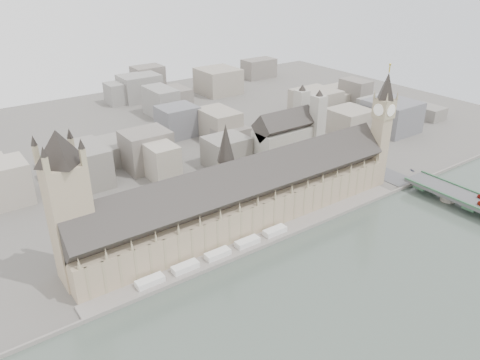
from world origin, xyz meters
TOP-DOWN VIEW (x-y plane):
  - ground at (0.00, 0.00)m, footprint 900.00×900.00m
  - embankment_wall at (0.00, -15.00)m, footprint 600.00×1.50m
  - river_terrace at (0.00, -7.50)m, footprint 270.00×15.00m
  - terrace_tents at (-40.00, -7.00)m, footprint 118.00×7.00m
  - palace_of_westminster at (0.00, 19.70)m, footprint 265.00×40.73m
  - elizabeth_tower at (138.00, 8.00)m, footprint 17.00×17.00m
  - victoria_tower at (-122.00, 26.00)m, footprint 30.00×30.00m
  - central_tower at (-10.00, 26.00)m, footprint 13.00×13.00m
  - westminster_abbey at (110.92, 95.00)m, footprint 68.00×36.00m
  - city_skyline_inland at (0.00, 245.00)m, footprint 720.00×360.00m
  - park_trees at (-10.00, 60.00)m, footprint 110.00×30.00m
  - car_approach at (168.40, -8.89)m, footprint 2.86×4.95m

SIDE VIEW (x-z plane):
  - ground at x=0.00m, z-range 0.00..0.00m
  - river_terrace at x=0.00m, z-range 0.00..2.00m
  - embankment_wall at x=0.00m, z-range 0.00..3.00m
  - terrace_tents at x=-40.00m, z-range 2.00..6.00m
  - park_trees at x=-10.00m, z-range 0.00..15.00m
  - car_approach at x=168.40m, z-range 10.25..11.60m
  - city_skyline_inland at x=0.00m, z-range 0.00..38.00m
  - palace_of_westminster at x=0.00m, z-range -5.02..50.43m
  - westminster_abbey at x=110.92m, z-range -6.92..57.08m
  - victoria_tower at x=-122.00m, z-range 5.20..105.20m
  - central_tower at x=-10.00m, z-range 33.92..81.92m
  - elizabeth_tower at x=138.00m, z-range 4.34..111.84m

